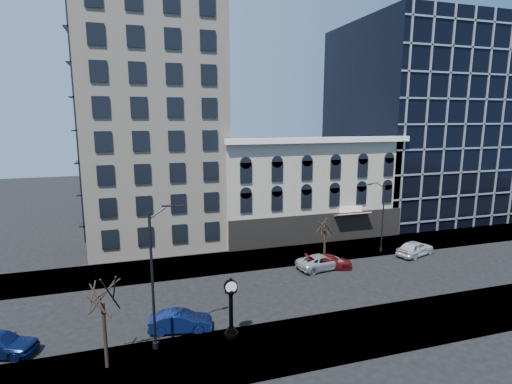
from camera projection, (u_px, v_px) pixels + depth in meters
name	position (u px, v px, depth m)	size (l,w,h in m)	color
ground	(247.00, 295.00, 33.54)	(160.00, 160.00, 0.00)	black
sidewalk_far	(226.00, 262.00, 41.04)	(160.00, 6.00, 0.12)	gray
sidewalk_near	(281.00, 345.00, 26.02)	(160.00, 6.00, 0.12)	gray
cream_tower	(151.00, 77.00, 45.94)	(15.90, 15.40, 42.50)	beige
victorian_row	(303.00, 187.00, 50.85)	(22.60, 11.19, 12.50)	#A69E89
glass_office	(413.00, 122.00, 59.92)	(20.00, 20.15, 28.00)	black
street_clock	(231.00, 310.00, 26.70)	(0.95, 0.95, 4.18)	black
street_lamp_near	(162.00, 240.00, 24.63)	(2.42, 0.81, 9.47)	black
street_lamp_far	(379.00, 199.00, 42.85)	(2.06, 0.31, 7.94)	black
bare_tree_near	(101.00, 288.00, 22.76)	(3.85, 3.85, 6.60)	black
bare_tree_far	(325.00, 223.00, 41.67)	(2.86, 2.86, 4.90)	black
car_near_b	(181.00, 321.00, 27.79)	(1.51, 4.33, 1.43)	#0C194C
car_far_a	(322.00, 262.00, 39.26)	(2.37, 5.15, 1.43)	#A5A8AD
car_far_b	(329.00, 262.00, 39.42)	(1.88, 4.63, 1.34)	maroon
car_far_c	(415.00, 248.00, 43.01)	(1.93, 4.79, 1.63)	silver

